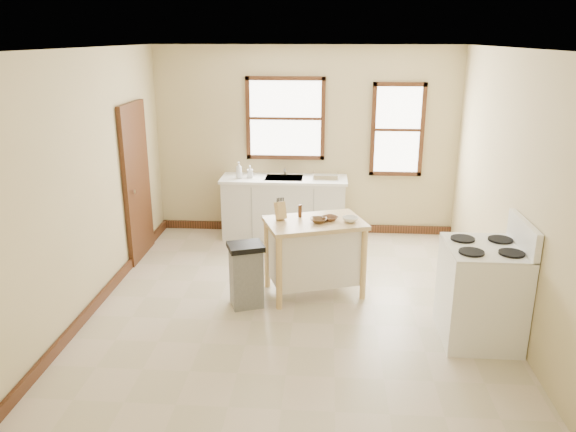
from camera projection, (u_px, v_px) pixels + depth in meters
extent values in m
plane|color=beige|center=(295.00, 302.00, 6.45)|extent=(5.00, 5.00, 0.00)
plane|color=white|center=(296.00, 48.00, 5.59)|extent=(5.00, 5.00, 0.00)
cube|color=#D0BD89|center=(305.00, 142.00, 8.39)|extent=(4.50, 0.04, 2.80)
cube|color=#D0BD89|center=(92.00, 180.00, 6.17)|extent=(0.04, 5.00, 2.80)
cube|color=#D0BD89|center=(510.00, 188.00, 5.86)|extent=(0.04, 5.00, 2.80)
cube|color=black|center=(137.00, 182.00, 7.51)|extent=(0.06, 0.90, 2.10)
cube|color=black|center=(305.00, 227.00, 8.77)|extent=(4.50, 0.04, 0.12)
cube|color=black|center=(107.00, 291.00, 6.58)|extent=(0.04, 5.00, 0.12)
cylinder|color=silver|center=(285.00, 168.00, 8.41)|extent=(0.03, 0.03, 0.22)
imported|color=#B2B2B2|center=(239.00, 170.00, 8.20)|extent=(0.10, 0.10, 0.24)
imported|color=#B2B2B2|center=(250.00, 172.00, 8.24)|extent=(0.09, 0.09, 0.18)
cylinder|color=#482813|center=(300.00, 211.00, 6.53)|extent=(0.04, 0.04, 0.15)
imported|color=brown|center=(318.00, 220.00, 6.36)|extent=(0.20, 0.20, 0.05)
imported|color=brown|center=(330.00, 218.00, 6.44)|extent=(0.25, 0.25, 0.04)
imported|color=white|center=(350.00, 219.00, 6.38)|extent=(0.19, 0.19, 0.06)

